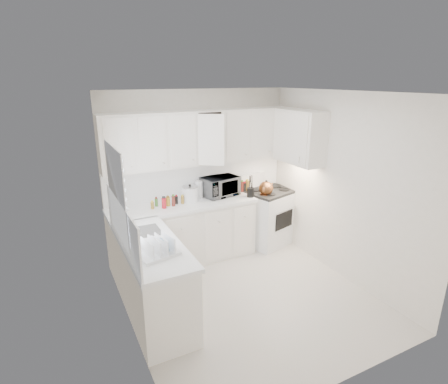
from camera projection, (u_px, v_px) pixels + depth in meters
floor at (248, 296)px, 4.70m from camera, size 3.20×3.20×0.00m
ceiling at (253, 92)px, 3.91m from camera, size 3.20×3.20×0.00m
wall_back at (199, 174)px, 5.67m from camera, size 3.00×0.00×3.00m
wall_front at (349, 262)px, 2.94m from camera, size 3.00×0.00×3.00m
wall_left at (125, 226)px, 3.66m from camera, size 0.00×3.20×3.20m
wall_right at (343, 187)px, 4.95m from camera, size 0.00×3.20×3.20m
window_blinds at (118, 193)px, 3.89m from camera, size 0.06×0.96×1.06m
lower_cabinets_back at (184, 234)px, 5.50m from camera, size 2.22×0.60×0.90m
lower_cabinets_left at (153, 282)px, 4.22m from camera, size 0.60×1.60×0.90m
countertop_back at (183, 205)px, 5.35m from camera, size 2.24×0.64×0.05m
countertop_left at (151, 245)px, 4.08m from camera, size 0.64×1.62×0.05m
backsplash_back at (199, 178)px, 5.68m from camera, size 2.98×0.02×0.55m
backsplash_left at (122, 226)px, 3.86m from camera, size 0.02×1.60×0.55m
upper_cabinets_back at (202, 163)px, 5.46m from camera, size 3.00×0.33×0.80m
upper_cabinets_right at (297, 163)px, 5.51m from camera, size 0.33×0.90×0.80m
sink at (142, 223)px, 4.33m from camera, size 0.42×0.38×0.30m
stove at (269, 209)px, 6.08m from camera, size 0.95×0.85×1.22m
tea_kettle at (266, 187)px, 5.73m from camera, size 0.33×0.29×0.26m
frying_pan at (273, 186)px, 6.19m from camera, size 0.41×0.52×0.04m
microwave at (220, 184)px, 5.67m from camera, size 0.61×0.42×0.38m
rice_cooker at (190, 193)px, 5.44m from camera, size 0.32×0.32×0.26m
paper_towel at (199, 190)px, 5.58m from camera, size 0.12×0.12×0.27m
utensil_crock at (251, 186)px, 5.60m from camera, size 0.15×0.15×0.36m
dish_rack at (157, 245)px, 3.77m from camera, size 0.47×0.39×0.23m
spice_left_0 at (150, 202)px, 5.24m from camera, size 0.06×0.06×0.13m
spice_left_1 at (157, 203)px, 5.19m from camera, size 0.06×0.06×0.13m
spice_left_2 at (160, 200)px, 5.30m from camera, size 0.06×0.06×0.13m
spice_left_3 at (167, 201)px, 5.26m from camera, size 0.06×0.06×0.13m
spice_left_4 at (170, 199)px, 5.36m from camera, size 0.06×0.06×0.13m
spice_left_5 at (177, 200)px, 5.32m from camera, size 0.06×0.06×0.13m
spice_left_6 at (179, 197)px, 5.43m from camera, size 0.06×0.06×0.13m
spice_left_7 at (186, 198)px, 5.38m from camera, size 0.06×0.06×0.13m
sauce_right_0 at (235, 186)px, 5.87m from camera, size 0.06×0.06×0.19m
sauce_right_1 at (239, 187)px, 5.85m from camera, size 0.06×0.06×0.19m
sauce_right_2 at (240, 186)px, 5.92m from camera, size 0.06×0.06×0.19m
sauce_right_3 at (245, 186)px, 5.89m from camera, size 0.06×0.06×0.19m
sauce_right_4 at (246, 185)px, 5.97m from camera, size 0.06×0.06×0.19m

